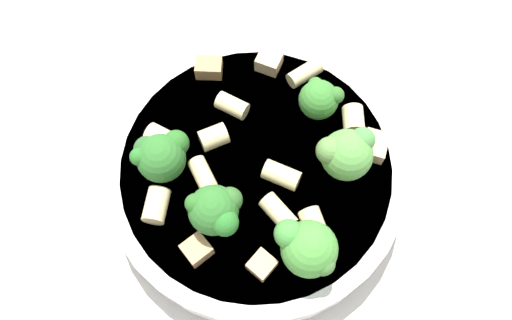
# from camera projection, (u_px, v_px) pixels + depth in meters

# --- Properties ---
(ground_plane) EXTENTS (2.00, 2.00, 0.00)m
(ground_plane) POSITION_uv_depth(u_px,v_px,m) (256.00, 183.00, 0.42)
(ground_plane) COLOR beige
(pasta_bowl) EXTENTS (0.24, 0.24, 0.04)m
(pasta_bowl) POSITION_uv_depth(u_px,v_px,m) (256.00, 173.00, 0.40)
(pasta_bowl) COLOR silver
(pasta_bowl) RESTS_ON ground_plane
(broccoli_floret_0) EXTENTS (0.03, 0.03, 0.04)m
(broccoli_floret_0) POSITION_uv_depth(u_px,v_px,m) (320.00, 100.00, 0.39)
(broccoli_floret_0) COLOR #84AD60
(broccoli_floret_0) RESTS_ON pasta_bowl
(broccoli_floret_1) EXTENTS (0.04, 0.04, 0.05)m
(broccoli_floret_1) POSITION_uv_depth(u_px,v_px,m) (308.00, 248.00, 0.34)
(broccoli_floret_1) COLOR #84AD60
(broccoli_floret_1) RESTS_ON pasta_bowl
(broccoli_floret_2) EXTENTS (0.04, 0.04, 0.04)m
(broccoli_floret_2) POSITION_uv_depth(u_px,v_px,m) (161.00, 156.00, 0.37)
(broccoli_floret_2) COLOR #9EC175
(broccoli_floret_2) RESTS_ON pasta_bowl
(broccoli_floret_3) EXTENTS (0.04, 0.04, 0.05)m
(broccoli_floret_3) POSITION_uv_depth(u_px,v_px,m) (215.00, 210.00, 0.34)
(broccoli_floret_3) COLOR #84AD60
(broccoli_floret_3) RESTS_ON pasta_bowl
(broccoli_floret_4) EXTENTS (0.04, 0.04, 0.04)m
(broccoli_floret_4) POSITION_uv_depth(u_px,v_px,m) (347.00, 150.00, 0.36)
(broccoli_floret_4) COLOR #93B766
(broccoli_floret_4) RESTS_ON pasta_bowl
(rigatoni_0) EXTENTS (0.03, 0.02, 0.02)m
(rigatoni_0) POSITION_uv_depth(u_px,v_px,m) (214.00, 137.00, 0.39)
(rigatoni_0) COLOR beige
(rigatoni_0) RESTS_ON pasta_bowl
(rigatoni_1) EXTENTS (0.02, 0.02, 0.02)m
(rigatoni_1) POSITION_uv_depth(u_px,v_px,m) (353.00, 119.00, 0.39)
(rigatoni_1) COLOR beige
(rigatoni_1) RESTS_ON pasta_bowl
(rigatoni_2) EXTENTS (0.03, 0.03, 0.01)m
(rigatoni_2) POSITION_uv_depth(u_px,v_px,m) (278.00, 212.00, 0.37)
(rigatoni_2) COLOR beige
(rigatoni_2) RESTS_ON pasta_bowl
(rigatoni_3) EXTENTS (0.03, 0.03, 0.01)m
(rigatoni_3) POSITION_uv_depth(u_px,v_px,m) (204.00, 176.00, 0.38)
(rigatoni_3) COLOR beige
(rigatoni_3) RESTS_ON pasta_bowl
(rigatoni_4) EXTENTS (0.03, 0.02, 0.01)m
(rigatoni_4) POSITION_uv_depth(u_px,v_px,m) (232.00, 106.00, 0.40)
(rigatoni_4) COLOR beige
(rigatoni_4) RESTS_ON pasta_bowl
(rigatoni_5) EXTENTS (0.03, 0.03, 0.02)m
(rigatoni_5) POSITION_uv_depth(u_px,v_px,m) (160.00, 138.00, 0.39)
(rigatoni_5) COLOR beige
(rigatoni_5) RESTS_ON pasta_bowl
(rigatoni_6) EXTENTS (0.03, 0.02, 0.02)m
(rigatoni_6) POSITION_uv_depth(u_px,v_px,m) (281.00, 175.00, 0.38)
(rigatoni_6) COLOR beige
(rigatoni_6) RESTS_ON pasta_bowl
(rigatoni_7) EXTENTS (0.02, 0.02, 0.02)m
(rigatoni_7) POSITION_uv_depth(u_px,v_px,m) (313.00, 223.00, 0.36)
(rigatoni_7) COLOR beige
(rigatoni_7) RESTS_ON pasta_bowl
(rigatoni_8) EXTENTS (0.02, 0.03, 0.02)m
(rigatoni_8) POSITION_uv_depth(u_px,v_px,m) (156.00, 205.00, 0.37)
(rigatoni_8) COLOR beige
(rigatoni_8) RESTS_ON pasta_bowl
(rigatoni_9) EXTENTS (0.03, 0.03, 0.01)m
(rigatoni_9) POSITION_uv_depth(u_px,v_px,m) (305.00, 73.00, 0.41)
(rigatoni_9) COLOR beige
(rigatoni_9) RESTS_ON pasta_bowl
(chicken_chunk_0) EXTENTS (0.02, 0.02, 0.01)m
(chicken_chunk_0) POSITION_uv_depth(u_px,v_px,m) (269.00, 62.00, 0.42)
(chicken_chunk_0) COLOR tan
(chicken_chunk_0) RESTS_ON pasta_bowl
(chicken_chunk_1) EXTENTS (0.02, 0.02, 0.01)m
(chicken_chunk_1) POSITION_uv_depth(u_px,v_px,m) (197.00, 250.00, 0.35)
(chicken_chunk_1) COLOR tan
(chicken_chunk_1) RESTS_ON pasta_bowl
(chicken_chunk_2) EXTENTS (0.02, 0.03, 0.01)m
(chicken_chunk_2) POSITION_uv_depth(u_px,v_px,m) (375.00, 146.00, 0.39)
(chicken_chunk_2) COLOR tan
(chicken_chunk_2) RESTS_ON pasta_bowl
(chicken_chunk_3) EXTENTS (0.02, 0.02, 0.01)m
(chicken_chunk_3) POSITION_uv_depth(u_px,v_px,m) (209.00, 68.00, 0.42)
(chicken_chunk_3) COLOR #A87A4C
(chicken_chunk_3) RESTS_ON pasta_bowl
(chicken_chunk_4) EXTENTS (0.02, 0.02, 0.01)m
(chicken_chunk_4) POSITION_uv_depth(u_px,v_px,m) (262.00, 265.00, 0.35)
(chicken_chunk_4) COLOR tan
(chicken_chunk_4) RESTS_ON pasta_bowl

